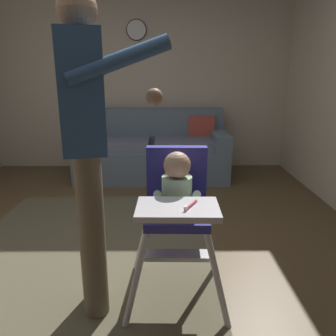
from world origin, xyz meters
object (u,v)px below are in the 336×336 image
couch (153,151)px  adult_standing (88,145)px  high_chair (177,199)px  wall_clock (136,30)px

couch → adult_standing: size_ratio=1.13×
couch → high_chair: (0.22, -2.48, 0.30)m
couch → high_chair: size_ratio=2.09×
couch → wall_clock: wall_clock is taller
couch → high_chair: bearing=5.1°
high_chair → adult_standing: size_ratio=0.54×
adult_standing → high_chair: bearing=0.1°
couch → adult_standing: 2.66m
couch → adult_standing: bearing=-5.5°
wall_clock → high_chair: bearing=-81.6°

